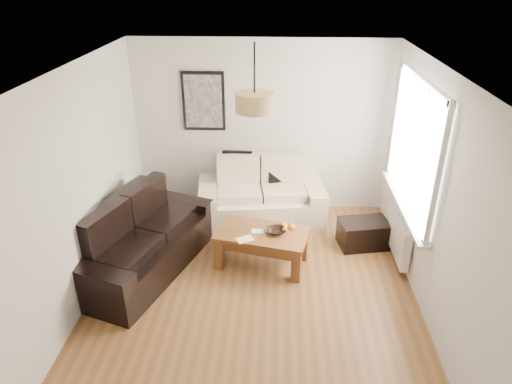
# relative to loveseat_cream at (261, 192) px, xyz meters

# --- Properties ---
(floor) EXTENTS (4.50, 4.50, 0.00)m
(floor) POSITION_rel_loveseat_cream_xyz_m (-0.01, -1.78, -0.45)
(floor) COLOR brown
(floor) RESTS_ON ground
(ceiling) EXTENTS (3.80, 4.50, 0.00)m
(ceiling) POSITION_rel_loveseat_cream_xyz_m (-0.01, -1.78, 2.15)
(ceiling) COLOR white
(ceiling) RESTS_ON floor
(wall_back) EXTENTS (3.80, 0.04, 2.60)m
(wall_back) POSITION_rel_loveseat_cream_xyz_m (-0.01, 0.47, 0.85)
(wall_back) COLOR silver
(wall_back) RESTS_ON floor
(wall_front) EXTENTS (3.80, 0.04, 2.60)m
(wall_front) POSITION_rel_loveseat_cream_xyz_m (-0.01, -4.03, 0.85)
(wall_front) COLOR silver
(wall_front) RESTS_ON floor
(wall_left) EXTENTS (0.04, 4.50, 2.60)m
(wall_left) POSITION_rel_loveseat_cream_xyz_m (-1.91, -1.78, 0.85)
(wall_left) COLOR silver
(wall_left) RESTS_ON floor
(wall_right) EXTENTS (0.04, 4.50, 2.60)m
(wall_right) POSITION_rel_loveseat_cream_xyz_m (1.89, -1.78, 0.85)
(wall_right) COLOR silver
(wall_right) RESTS_ON floor
(window_bay) EXTENTS (0.14, 1.90, 1.60)m
(window_bay) POSITION_rel_loveseat_cream_xyz_m (1.85, -0.98, 1.15)
(window_bay) COLOR white
(window_bay) RESTS_ON wall_right
(radiator) EXTENTS (0.10, 0.90, 0.52)m
(radiator) POSITION_rel_loveseat_cream_xyz_m (1.81, -0.98, -0.07)
(radiator) COLOR white
(radiator) RESTS_ON wall_right
(poster) EXTENTS (0.62, 0.04, 0.87)m
(poster) POSITION_rel_loveseat_cream_xyz_m (-0.86, 0.44, 1.25)
(poster) COLOR black
(poster) RESTS_ON wall_back
(pendant_shade) EXTENTS (0.40, 0.40, 0.20)m
(pendant_shade) POSITION_rel_loveseat_cream_xyz_m (-0.01, -1.48, 1.78)
(pendant_shade) COLOR tan
(pendant_shade) RESTS_ON ceiling
(loveseat_cream) EXTENTS (1.94, 1.23, 0.91)m
(loveseat_cream) POSITION_rel_loveseat_cream_xyz_m (0.00, 0.00, 0.00)
(loveseat_cream) COLOR beige
(loveseat_cream) RESTS_ON floor
(sofa_leather) EXTENTS (1.62, 2.27, 0.89)m
(sofa_leather) POSITION_rel_loveseat_cream_xyz_m (-1.44, -1.31, -0.01)
(sofa_leather) COLOR black
(sofa_leather) RESTS_ON floor
(coffee_table) EXTENTS (1.25, 0.86, 0.47)m
(coffee_table) POSITION_rel_loveseat_cream_xyz_m (0.06, -1.14, -0.22)
(coffee_table) COLOR brown
(coffee_table) RESTS_ON floor
(ottoman) EXTENTS (0.72, 0.54, 0.37)m
(ottoman) POSITION_rel_loveseat_cream_xyz_m (1.44, -0.65, -0.27)
(ottoman) COLOR black
(ottoman) RESTS_ON floor
(cushion_left) EXTENTS (0.44, 0.14, 0.44)m
(cushion_left) POSITION_rel_loveseat_cream_xyz_m (-0.37, 0.22, 0.33)
(cushion_left) COLOR black
(cushion_left) RESTS_ON loveseat_cream
(cushion_right) EXTENTS (0.42, 0.25, 0.40)m
(cushion_right) POSITION_rel_loveseat_cream_xyz_m (0.27, 0.22, 0.31)
(cushion_right) COLOR black
(cushion_right) RESTS_ON loveseat_cream
(fruit_bowl) EXTENTS (0.27, 0.27, 0.06)m
(fruit_bowl) POSITION_rel_loveseat_cream_xyz_m (0.24, -1.15, 0.04)
(fruit_bowl) COLOR black
(fruit_bowl) RESTS_ON coffee_table
(orange_a) EXTENTS (0.08, 0.08, 0.07)m
(orange_a) POSITION_rel_loveseat_cream_xyz_m (0.35, -1.12, 0.05)
(orange_a) COLOR orange
(orange_a) RESTS_ON fruit_bowl
(orange_b) EXTENTS (0.08, 0.08, 0.07)m
(orange_b) POSITION_rel_loveseat_cream_xyz_m (0.44, -1.05, 0.05)
(orange_b) COLOR #FFA115
(orange_b) RESTS_ON fruit_bowl
(orange_c) EXTENTS (0.08, 0.08, 0.08)m
(orange_c) POSITION_rel_loveseat_cream_xyz_m (0.35, -1.04, 0.05)
(orange_c) COLOR orange
(orange_c) RESTS_ON fruit_bowl
(papers) EXTENTS (0.25, 0.23, 0.01)m
(papers) POSITION_rel_loveseat_cream_xyz_m (-0.14, -1.32, 0.02)
(papers) COLOR silver
(papers) RESTS_ON coffee_table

